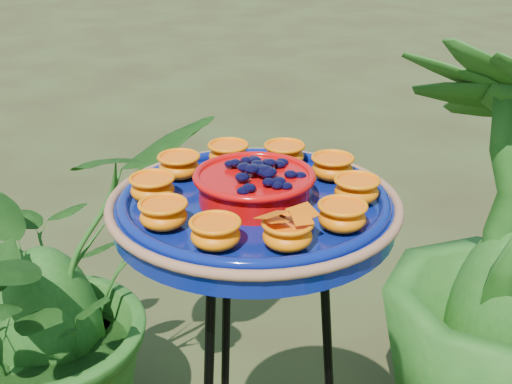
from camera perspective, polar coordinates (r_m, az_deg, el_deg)
feeder_dish at (r=1.16m, az=-0.14°, el=-0.82°), size 0.56×0.56×0.11m
shrub_back_left at (r=1.92m, az=-16.61°, el=-7.74°), size 1.09×1.09×0.92m
shrub_back_right at (r=1.91m, az=19.75°, el=-4.76°), size 0.89×0.89×1.13m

